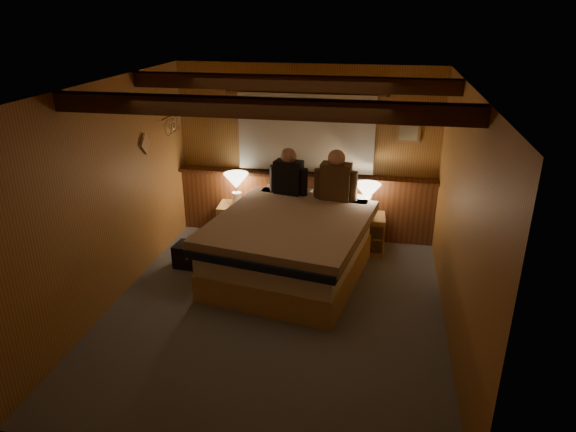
% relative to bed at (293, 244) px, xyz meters
% --- Properties ---
extents(floor, '(4.20, 4.20, 0.00)m').
position_rel_bed_xyz_m(floor, '(-0.04, -0.88, -0.39)').
color(floor, '#565D66').
rests_on(floor, ground).
extents(ceiling, '(4.20, 4.20, 0.00)m').
position_rel_bed_xyz_m(ceiling, '(-0.04, -0.88, 2.01)').
color(ceiling, '#D99651').
rests_on(ceiling, wall_back).
extents(wall_back, '(3.60, 0.00, 3.60)m').
position_rel_bed_xyz_m(wall_back, '(-0.04, 1.22, 0.81)').
color(wall_back, '#B1843F').
rests_on(wall_back, floor).
extents(wall_left, '(0.00, 4.20, 4.20)m').
position_rel_bed_xyz_m(wall_left, '(-1.84, -0.88, 0.81)').
color(wall_left, '#B1843F').
rests_on(wall_left, floor).
extents(wall_right, '(0.00, 4.20, 4.20)m').
position_rel_bed_xyz_m(wall_right, '(1.76, -0.88, 0.81)').
color(wall_right, '#B1843F').
rests_on(wall_right, floor).
extents(wall_front, '(3.60, 0.00, 3.60)m').
position_rel_bed_xyz_m(wall_front, '(-0.04, -2.98, 0.81)').
color(wall_front, '#B1843F').
rests_on(wall_front, floor).
extents(wainscot, '(3.60, 0.23, 0.94)m').
position_rel_bed_xyz_m(wainscot, '(-0.04, 1.16, 0.09)').
color(wainscot, brown).
rests_on(wainscot, wall_back).
extents(curtain_window, '(2.18, 0.09, 1.11)m').
position_rel_bed_xyz_m(curtain_window, '(-0.04, 1.15, 1.13)').
color(curtain_window, '#432510').
rests_on(curtain_window, wall_back).
extents(ceiling_beams, '(3.60, 1.65, 0.16)m').
position_rel_bed_xyz_m(ceiling_beams, '(-0.04, -0.73, 1.92)').
color(ceiling_beams, '#432510').
rests_on(ceiling_beams, ceiling).
extents(coat_rail, '(0.05, 0.55, 0.24)m').
position_rel_bed_xyz_m(coat_rail, '(-1.76, 0.70, 1.28)').
color(coat_rail, silver).
rests_on(coat_rail, wall_left).
extents(framed_print, '(0.30, 0.04, 0.25)m').
position_rel_bed_xyz_m(framed_print, '(1.31, 1.20, 1.16)').
color(framed_print, '#A78153').
rests_on(framed_print, wall_back).
extents(bed, '(2.03, 2.47, 0.76)m').
position_rel_bed_xyz_m(bed, '(0.00, 0.00, 0.00)').
color(bed, '#B28A4C').
rests_on(bed, floor).
extents(nightstand_left, '(0.48, 0.43, 0.49)m').
position_rel_bed_xyz_m(nightstand_left, '(-0.99, 0.89, -0.15)').
color(nightstand_left, '#B28A4C').
rests_on(nightstand_left, floor).
extents(nightstand_right, '(0.48, 0.44, 0.51)m').
position_rel_bed_xyz_m(nightstand_right, '(0.86, 0.79, -0.14)').
color(nightstand_right, '#B28A4C').
rests_on(nightstand_right, floor).
extents(lamp_left, '(0.34, 0.34, 0.45)m').
position_rel_bed_xyz_m(lamp_left, '(-0.97, 0.94, 0.42)').
color(lamp_left, silver).
rests_on(lamp_left, nightstand_left).
extents(lamp_right, '(0.34, 0.34, 0.44)m').
position_rel_bed_xyz_m(lamp_right, '(0.84, 0.80, 0.42)').
color(lamp_right, silver).
rests_on(lamp_right, nightstand_right).
extents(person_left, '(0.53, 0.27, 0.65)m').
position_rel_bed_xyz_m(person_left, '(-0.21, 0.80, 0.61)').
color(person_left, black).
rests_on(person_left, bed).
extents(person_right, '(0.57, 0.26, 0.69)m').
position_rel_bed_xyz_m(person_right, '(0.43, 0.69, 0.63)').
color(person_right, '#46311C').
rests_on(person_right, bed).
extents(duffel_bag, '(0.52, 0.34, 0.36)m').
position_rel_bed_xyz_m(duffel_bag, '(-1.26, -0.08, -0.24)').
color(duffel_bag, black).
rests_on(duffel_bag, floor).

